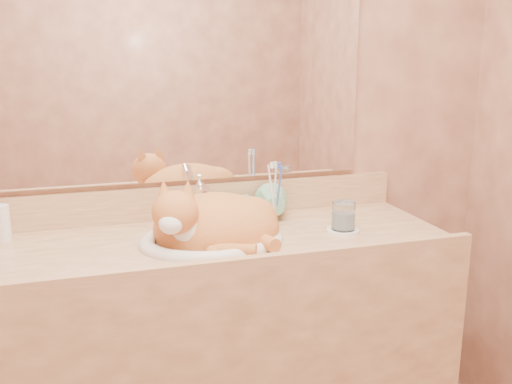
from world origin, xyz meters
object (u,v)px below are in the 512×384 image
object	(u,v)px
sink_basin	(212,221)
cat	(211,222)
vanity_counter	(202,362)
soap_dispenser	(253,200)
water_glass	(343,216)
toothbrush_cup	(275,208)

from	to	relation	value
sink_basin	cat	world-z (taller)	cat
sink_basin	vanity_counter	bearing A→B (deg)	141.61
cat	soap_dispenser	xyz separation A→B (m)	(0.17, 0.12, 0.02)
vanity_counter	water_glass	size ratio (longest dim) A/B	17.50
vanity_counter	water_glass	xyz separation A→B (m)	(0.47, -0.05, 0.48)
soap_dispenser	sink_basin	bearing A→B (deg)	-155.13
vanity_counter	toothbrush_cup	bearing A→B (deg)	21.09
cat	water_glass	bearing A→B (deg)	11.15
soap_dispenser	toothbrush_cup	distance (m)	0.09
vanity_counter	water_glass	world-z (taller)	water_glass
cat	water_glass	xyz separation A→B (m)	(0.43, -0.03, -0.01)
vanity_counter	cat	world-z (taller)	cat
sink_basin	soap_dispenser	xyz separation A→B (m)	(0.17, 0.13, 0.02)
vanity_counter	soap_dispenser	size ratio (longest dim) A/B	8.99
toothbrush_cup	soap_dispenser	bearing A→B (deg)	-176.65
toothbrush_cup	water_glass	xyz separation A→B (m)	(0.18, -0.16, 0.00)
cat	toothbrush_cup	bearing A→B (deg)	42.19
water_glass	soap_dispenser	bearing A→B (deg)	149.54
vanity_counter	soap_dispenser	distance (m)	0.56
soap_dispenser	water_glass	xyz separation A→B (m)	(0.26, -0.16, -0.03)
sink_basin	toothbrush_cup	world-z (taller)	sink_basin
sink_basin	toothbrush_cup	size ratio (longest dim) A/B	3.70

